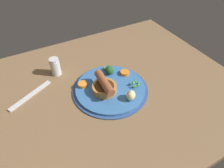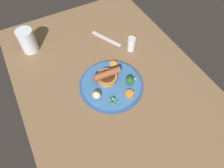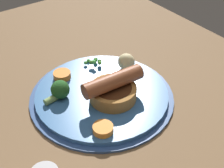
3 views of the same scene
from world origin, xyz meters
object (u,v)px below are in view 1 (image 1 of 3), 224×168
carrot_slice_1 (125,73)px  fork (31,95)px  broccoli_floret_near (109,70)px  pea_pile (135,84)px  salt_shaker (55,67)px  potato_chunk_0 (131,95)px  dinner_plate (110,89)px  carrot_slice_2 (83,84)px  sausage_pudding (104,86)px

carrot_slice_1 → fork: carrot_slice_1 is taller
broccoli_floret_near → fork: size_ratio=0.30×
pea_pile → salt_shaker: 32.54cm
potato_chunk_0 → dinner_plate: bearing=111.5°
dinner_plate → carrot_slice_2: size_ratio=7.97×
broccoli_floret_near → carrot_slice_2: size_ratio=1.53×
sausage_pudding → potato_chunk_0: size_ratio=3.32×
pea_pile → fork: pea_pile is taller
pea_pile → salt_shaker: bearing=135.8°
broccoli_floret_near → pea_pile: bearing=16.8°
sausage_pudding → carrot_slice_2: sausage_pudding is taller
potato_chunk_0 → sausage_pudding: bearing=127.7°
salt_shaker → potato_chunk_0: bearing=-56.4°
dinner_plate → carrot_slice_1: carrot_slice_1 is taller
sausage_pudding → carrot_slice_2: size_ratio=3.39×
salt_shaker → dinner_plate: bearing=-51.7°
carrot_slice_1 → carrot_slice_2: carrot_slice_1 is taller
dinner_plate → pea_pile: size_ratio=7.49×
carrot_slice_2 → pea_pile: bearing=-28.9°
broccoli_floret_near → potato_chunk_0: same height
potato_chunk_0 → carrot_slice_2: bearing=130.1°
sausage_pudding → carrot_slice_1: bearing=115.9°
carrot_slice_2 → salt_shaker: 14.68cm
sausage_pudding → pea_pile: size_ratio=3.19×
sausage_pudding → salt_shaker: bearing=-144.5°
pea_pile → carrot_slice_1: bearing=88.0°
fork → dinner_plate: bearing=-49.3°
dinner_plate → broccoli_floret_near: size_ratio=5.21×
pea_pile → carrot_slice_2: pea_pile is taller
pea_pile → broccoli_floret_near: (-5.04, 11.08, 0.68)cm
dinner_plate → salt_shaker: 24.27cm
broccoli_floret_near → potato_chunk_0: bearing=-7.5°
dinner_plate → potato_chunk_0: 9.73cm
broccoli_floret_near → salt_shaker: salt_shaker is taller
dinner_plate → pea_pile: 9.41cm
potato_chunk_0 → salt_shaker: (-18.32, 27.60, 0.49)cm
dinner_plate → salt_shaker: bearing=128.3°
broccoli_floret_near → carrot_slice_2: bearing=-90.0°
pea_pile → fork: (-35.59, 15.03, -2.13)cm
fork → carrot_slice_2: bearing=-43.6°
carrot_slice_2 → carrot_slice_1: bearing=-5.7°
sausage_pudding → broccoli_floret_near: size_ratio=2.22×
carrot_slice_1 → salt_shaker: salt_shaker is taller
sausage_pudding → carrot_slice_2: 8.88cm
sausage_pudding → potato_chunk_0: (6.20, -8.02, -0.44)cm
carrot_slice_1 → salt_shaker: size_ratio=0.48×
sausage_pudding → pea_pile: sausage_pudding is taller
fork → salt_shaker: (12.27, 7.63, 3.41)cm
pea_pile → broccoli_floret_near: size_ratio=0.70×
dinner_plate → carrot_slice_1: size_ratio=7.89×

